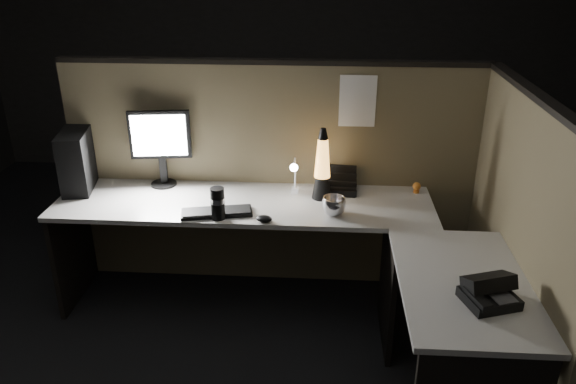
# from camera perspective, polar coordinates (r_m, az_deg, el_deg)

# --- Properties ---
(floor) EXTENTS (6.00, 6.00, 0.00)m
(floor) POSITION_cam_1_polar(r_m,az_deg,el_deg) (3.31, -2.91, -17.07)
(floor) COLOR black
(floor) RESTS_ON ground
(room_shell) EXTENTS (6.00, 6.00, 6.00)m
(room_shell) POSITION_cam_1_polar(r_m,az_deg,el_deg) (2.56, -3.68, 11.42)
(room_shell) COLOR silver
(room_shell) RESTS_ON ground
(partition_back) EXTENTS (2.66, 0.06, 1.50)m
(partition_back) POSITION_cam_1_polar(r_m,az_deg,el_deg) (3.71, -1.55, 1.40)
(partition_back) COLOR brown
(partition_back) RESTS_ON ground
(partition_right) EXTENTS (0.06, 1.66, 1.50)m
(partition_right) POSITION_cam_1_polar(r_m,az_deg,el_deg) (3.11, 22.24, -5.22)
(partition_right) COLOR brown
(partition_right) RESTS_ON ground
(desk) EXTENTS (2.60, 1.60, 0.73)m
(desk) POSITION_cam_1_polar(r_m,az_deg,el_deg) (3.16, 0.63, -6.25)
(desk) COLOR #B1AFA7
(desk) RESTS_ON ground
(pc_tower) EXTENTS (0.23, 0.38, 0.38)m
(pc_tower) POSITION_cam_1_polar(r_m,az_deg,el_deg) (3.78, -20.65, 3.00)
(pc_tower) COLOR black
(pc_tower) RESTS_ON desk
(monitor) EXTENTS (0.38, 0.16, 0.49)m
(monitor) POSITION_cam_1_polar(r_m,az_deg,el_deg) (3.65, -12.84, 5.09)
(monitor) COLOR black
(monitor) RESTS_ON desk
(keyboard) EXTENTS (0.43, 0.22, 0.02)m
(keyboard) POSITION_cam_1_polar(r_m,az_deg,el_deg) (3.29, -7.26, -2.08)
(keyboard) COLOR black
(keyboard) RESTS_ON desk
(mouse) EXTENTS (0.10, 0.08, 0.04)m
(mouse) POSITION_cam_1_polar(r_m,az_deg,el_deg) (3.17, -2.44, -2.73)
(mouse) COLOR black
(mouse) RESTS_ON desk
(clip_lamp) EXTENTS (0.05, 0.19, 0.25)m
(clip_lamp) POSITION_cam_1_polar(r_m,az_deg,el_deg) (3.42, 0.66, 1.68)
(clip_lamp) COLOR white
(clip_lamp) RESTS_ON desk
(organizer) EXTENTS (0.24, 0.21, 0.17)m
(organizer) POSITION_cam_1_polar(r_m,az_deg,el_deg) (3.57, 5.19, 0.74)
(organizer) COLOR black
(organizer) RESTS_ON desk
(lava_lamp) EXTENTS (0.12, 0.12, 0.45)m
(lava_lamp) POSITION_cam_1_polar(r_m,az_deg,el_deg) (3.40, 3.50, 2.27)
(lava_lamp) COLOR black
(lava_lamp) RESTS_ON desk
(travel_mug) EXTENTS (0.08, 0.08, 0.19)m
(travel_mug) POSITION_cam_1_polar(r_m,az_deg,el_deg) (3.20, -7.16, -1.17)
(travel_mug) COLOR black
(travel_mug) RESTS_ON desk
(steel_mug) EXTENTS (0.14, 0.14, 0.11)m
(steel_mug) POSITION_cam_1_polar(r_m,az_deg,el_deg) (3.25, 4.67, -1.44)
(steel_mug) COLOR #B7B7BE
(steel_mug) RESTS_ON desk
(figurine) EXTENTS (0.05, 0.05, 0.05)m
(figurine) POSITION_cam_1_polar(r_m,az_deg,el_deg) (3.62, 12.94, 0.57)
(figurine) COLOR orange
(figurine) RESTS_ON desk
(pinned_paper) EXTENTS (0.22, 0.00, 0.32)m
(pinned_paper) POSITION_cam_1_polar(r_m,az_deg,el_deg) (3.49, 7.08, 9.14)
(pinned_paper) COLOR white
(pinned_paper) RESTS_ON partition_back
(desk_phone) EXTENTS (0.26, 0.26, 0.13)m
(desk_phone) POSITION_cam_1_polar(r_m,az_deg,el_deg) (2.64, 19.68, -9.51)
(desk_phone) COLOR black
(desk_phone) RESTS_ON desk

